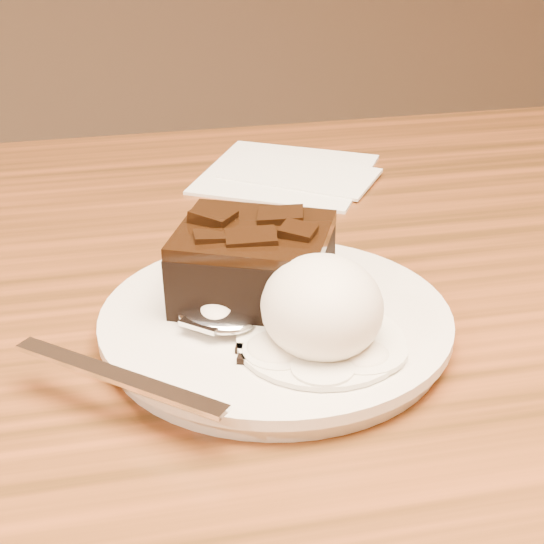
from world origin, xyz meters
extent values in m
cylinder|color=silver|center=(0.09, -0.01, 0.76)|extent=(0.21, 0.21, 0.02)
cube|color=black|center=(0.08, 0.01, 0.79)|extent=(0.11, 0.11, 0.04)
ellipsoid|color=white|center=(0.11, -0.05, 0.79)|extent=(0.07, 0.07, 0.06)
cylinder|color=white|center=(0.11, -0.05, 0.77)|extent=(0.09, 0.09, 0.00)
cube|color=white|center=(0.16, 0.26, 0.75)|extent=(0.19, 0.19, 0.01)
cube|color=black|center=(0.06, -0.06, 0.77)|extent=(0.01, 0.01, 0.00)
cube|color=black|center=(0.04, -0.01, 0.77)|extent=(0.01, 0.01, 0.00)
cube|color=black|center=(0.06, -0.05, 0.77)|extent=(0.01, 0.01, 0.00)
camera|label=1|loc=(0.00, -0.45, 1.02)|focal=57.63mm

